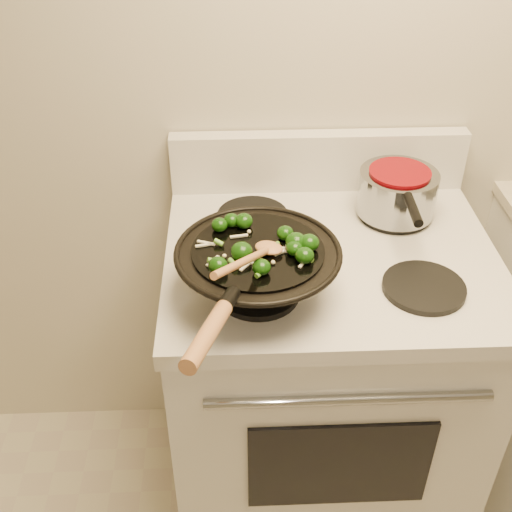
{
  "coord_description": "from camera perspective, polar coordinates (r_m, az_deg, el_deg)",
  "views": [
    {
      "loc": [
        -0.46,
        -0.04,
        1.8
      ],
      "look_at": [
        -0.42,
        1.03,
        1.01
      ],
      "focal_mm": 45.0,
      "sensor_mm": 36.0,
      "label": 1
    }
  ],
  "objects": [
    {
      "name": "saucepan",
      "position": [
        1.64,
        12.46,
        5.59
      ],
      "size": [
        0.19,
        0.31,
        0.11
      ],
      "color": "gray",
      "rests_on": "stove"
    },
    {
      "name": "wooden_spoon",
      "position": [
        1.23,
        -0.12,
        0.04
      ],
      "size": [
        0.15,
        0.25,
        0.11
      ],
      "color": "#B17445",
      "rests_on": "wok"
    },
    {
      "name": "stirfry",
      "position": [
        1.3,
        0.81,
        1.07
      ],
      "size": [
        0.25,
        0.21,
        0.04
      ],
      "color": "#0F3508",
      "rests_on": "wok"
    },
    {
      "name": "wok",
      "position": [
        1.33,
        0.13,
        -1.15
      ],
      "size": [
        0.35,
        0.56,
        0.18
      ],
      "color": "black",
      "rests_on": "stove"
    },
    {
      "name": "stove",
      "position": [
        1.82,
        5.71,
        -11.11
      ],
      "size": [
        0.78,
        0.67,
        1.08
      ],
      "color": "silver",
      "rests_on": "ground"
    }
  ]
}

